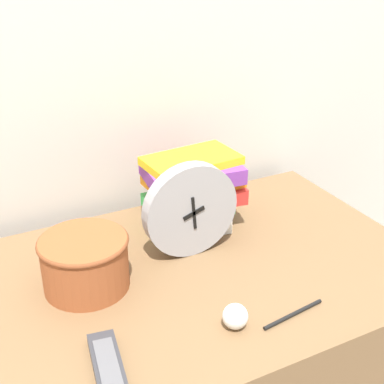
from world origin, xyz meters
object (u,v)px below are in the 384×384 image
at_px(basket, 85,261).
at_px(pen, 293,314).
at_px(crumpled_paper_ball, 235,316).
at_px(tv_remote, 109,371).
at_px(desk_clock, 191,210).
at_px(book_stack, 192,189).

height_order(basket, pen, basket).
relative_size(crumpled_paper_ball, pen, 0.33).
distance_m(basket, pen, 0.45).
xyz_separation_m(basket, pen, (0.34, -0.28, -0.06)).
height_order(crumpled_paper_ball, pen, crumpled_paper_ball).
height_order(tv_remote, crumpled_paper_ball, crumpled_paper_ball).
height_order(desk_clock, basket, desk_clock).
xyz_separation_m(desk_clock, basket, (-0.26, -0.02, -0.05)).
xyz_separation_m(desk_clock, crumpled_paper_ball, (-0.04, -0.28, -0.09)).
bearing_deg(book_stack, pen, -88.30).
distance_m(desk_clock, pen, 0.33).
bearing_deg(crumpled_paper_ball, tv_remote, -177.59).
height_order(desk_clock, crumpled_paper_ball, desk_clock).
height_order(tv_remote, pen, tv_remote).
xyz_separation_m(book_stack, tv_remote, (-0.37, -0.41, -0.09)).
relative_size(tv_remote, pen, 1.28).
distance_m(tv_remote, pen, 0.38).
relative_size(desk_clock, basket, 1.19).
distance_m(desk_clock, crumpled_paper_ball, 0.29).
bearing_deg(pen, book_stack, 91.70).
distance_m(desk_clock, basket, 0.27).
distance_m(book_stack, crumpled_paper_ball, 0.42).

